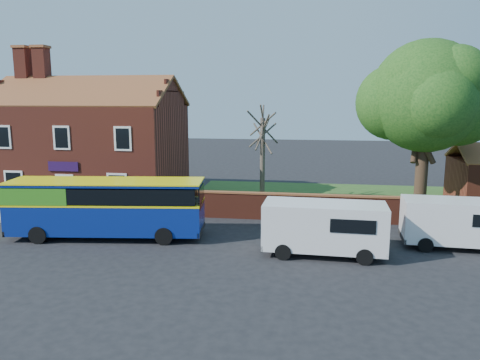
% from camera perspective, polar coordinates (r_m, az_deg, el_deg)
% --- Properties ---
extents(ground, '(120.00, 120.00, 0.00)m').
position_cam_1_polar(ground, '(22.48, -13.80, -8.63)').
color(ground, black).
rests_on(ground, ground).
extents(pavement, '(18.00, 3.50, 0.12)m').
position_cam_1_polar(pavement, '(30.47, -21.97, -4.03)').
color(pavement, gray).
rests_on(pavement, ground).
extents(kerb, '(18.00, 0.15, 0.14)m').
position_cam_1_polar(kerb, '(29.03, -23.71, -4.81)').
color(kerb, slate).
rests_on(kerb, ground).
extents(grass_strip, '(26.00, 12.00, 0.04)m').
position_cam_1_polar(grass_strip, '(33.73, 16.34, -2.45)').
color(grass_strip, '#426B28').
rests_on(grass_strip, ground).
extents(shop_building, '(12.30, 8.13, 10.50)m').
position_cam_1_polar(shop_building, '(34.90, -17.62, 3.54)').
color(shop_building, maroon).
rests_on(shop_building, ground).
extents(boundary_wall, '(22.00, 0.38, 1.60)m').
position_cam_1_polar(boundary_wall, '(27.78, 18.06, -3.51)').
color(boundary_wall, maroon).
rests_on(boundary_wall, ground).
extents(bus, '(9.96, 3.59, 2.97)m').
position_cam_1_polar(bus, '(24.78, -16.63, -2.96)').
color(bus, navy).
rests_on(bus, ground).
extents(van_near, '(5.54, 2.43, 2.40)m').
position_cam_1_polar(van_near, '(21.57, 10.26, -5.55)').
color(van_near, white).
rests_on(van_near, ground).
extents(van_far, '(5.35, 2.40, 2.30)m').
position_cam_1_polar(van_far, '(24.54, 25.31, -4.60)').
color(van_far, white).
rests_on(van_far, ground).
extents(large_tree, '(8.68, 6.87, 10.58)m').
position_cam_1_polar(large_tree, '(31.39, 21.85, 9.06)').
color(large_tree, black).
rests_on(large_tree, ground).
extents(bare_tree, '(2.36, 2.81, 6.28)m').
position_cam_1_polar(bare_tree, '(31.16, 2.76, 2.92)').
color(bare_tree, '#4C4238').
rests_on(bare_tree, ground).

